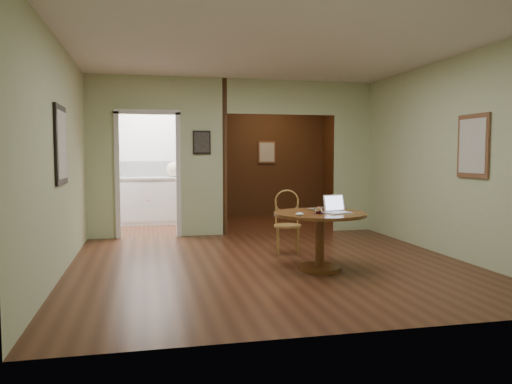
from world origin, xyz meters
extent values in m
plane|color=#412012|center=(0.00, 0.00, 0.00)|extent=(5.00, 5.00, 0.00)
plane|color=silver|center=(0.00, 0.00, 2.70)|extent=(5.00, 5.00, 0.00)
plane|color=#BBC598|center=(0.00, -2.50, 1.35)|extent=(5.00, 0.00, 5.00)
plane|color=#BBC598|center=(-2.50, 0.00, 1.35)|extent=(0.00, 5.00, 5.00)
plane|color=#BBC598|center=(2.50, 0.00, 1.35)|extent=(0.00, 5.00, 5.00)
cube|color=#BBC598|center=(-2.25, 2.50, 1.35)|extent=(0.50, 2.70, 0.04)
cube|color=#BBC598|center=(-0.60, 2.50, 1.35)|extent=(0.80, 2.70, 0.04)
cube|color=#BBC598|center=(2.15, 2.50, 1.35)|extent=(0.70, 2.70, 0.04)
plane|color=white|center=(-1.35, 4.50, 1.35)|extent=(2.70, 0.00, 2.70)
plane|color=#372010|center=(1.15, 5.00, 1.35)|extent=(2.70, 0.00, 2.70)
cube|color=#372010|center=(-0.20, 3.75, 1.35)|extent=(0.08, 2.50, 2.70)
cube|color=black|center=(-2.48, 0.00, 1.50)|extent=(0.03, 0.70, 0.90)
cube|color=brown|center=(2.48, -0.50, 1.50)|extent=(0.03, 0.60, 0.80)
cube|color=black|center=(-0.60, 2.48, 1.60)|extent=(0.30, 0.03, 0.40)
cube|color=silver|center=(1.15, 4.98, 1.45)|extent=(0.40, 0.03, 0.50)
cube|color=white|center=(-1.35, 4.49, 1.10)|extent=(2.00, 0.02, 0.32)
cylinder|color=brown|center=(0.50, -0.39, 0.02)|extent=(0.52, 0.52, 0.05)
cylinder|color=brown|center=(0.50, -0.39, 0.34)|extent=(0.11, 0.11, 0.60)
cylinder|color=brown|center=(0.50, -0.39, 0.68)|extent=(1.12, 1.12, 0.04)
cylinder|color=#AA723C|center=(0.38, 0.58, 0.41)|extent=(0.45, 0.45, 0.03)
cylinder|color=#AA723C|center=(0.22, 0.48, 0.20)|extent=(0.03, 0.03, 0.41)
cylinder|color=#AA723C|center=(0.48, 0.42, 0.20)|extent=(0.03, 0.03, 0.41)
cylinder|color=#AA723C|center=(0.27, 0.74, 0.20)|extent=(0.03, 0.03, 0.41)
cylinder|color=#AA723C|center=(0.54, 0.69, 0.20)|extent=(0.03, 0.03, 0.41)
cylinder|color=#AA723C|center=(0.25, 0.75, 0.58)|extent=(0.02, 0.02, 0.33)
cylinder|color=#AA723C|center=(0.55, 0.69, 0.58)|extent=(0.02, 0.02, 0.33)
torus|color=#AA723C|center=(0.40, 0.72, 0.72)|extent=(0.35, 0.09, 0.35)
cube|color=white|center=(0.67, -0.53, 0.71)|extent=(0.35, 0.29, 0.01)
cube|color=silver|center=(0.67, -0.55, 0.71)|extent=(0.28, 0.18, 0.00)
cube|color=white|center=(0.67, -0.40, 0.81)|extent=(0.30, 0.15, 0.20)
cube|color=#8D97B4|center=(0.67, -0.41, 0.81)|extent=(0.26, 0.12, 0.17)
imported|color=#B6B7BC|center=(0.60, -0.12, 0.71)|extent=(0.35, 0.31, 0.02)
ellipsoid|color=white|center=(0.16, -0.67, 0.72)|extent=(0.11, 0.08, 0.04)
cylinder|color=#0B0B51|center=(0.44, -0.53, 0.70)|extent=(0.15, 0.04, 0.01)
cube|color=white|center=(-1.35, 4.20, 0.45)|extent=(2.00, 0.55, 0.90)
cube|color=beige|center=(-1.35, 4.20, 0.92)|extent=(2.06, 0.60, 0.04)
sphere|color=#B20C0C|center=(-1.50, 3.91, 0.50)|extent=(0.03, 0.03, 0.03)
sphere|color=#B20C0C|center=(-0.50, 3.91, 0.50)|extent=(0.03, 0.03, 0.03)
ellipsoid|color=beige|center=(-0.97, 4.20, 1.10)|extent=(0.38, 0.35, 0.31)
camera|label=1|loc=(-1.54, -6.04, 1.39)|focal=35.00mm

